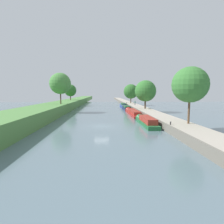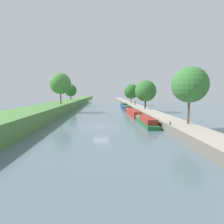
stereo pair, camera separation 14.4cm
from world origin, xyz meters
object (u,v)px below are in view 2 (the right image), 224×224
Objects in this scene: narrowboat_green at (146,121)px; mooring_bollard_far at (127,103)px; mooring_bollard_near at (170,123)px; narrowboat_red at (133,112)px; narrowboat_blue at (123,105)px; narrowboat_navy at (126,108)px; person_walking at (135,103)px.

mooring_bollard_far is (1.97, 44.85, 0.75)m from narrowboat_green.
narrowboat_red is at bearing 95.17° from mooring_bollard_near.
narrowboat_red is 29.88m from mooring_bollard_far.
mooring_bollard_far is (0.00, 51.59, 0.00)m from mooring_bollard_near.
narrowboat_blue reaches higher than narrowboat_red.
mooring_bollard_near reaches higher than narrowboat_navy.
narrowboat_green is 40.20m from narrowboat_blue.
narrowboat_green is 25.17× the size of mooring_bollard_near.
narrowboat_green is 15.05m from narrowboat_red.
narrowboat_blue is (0.15, 40.20, 0.02)m from narrowboat_green.
narrowboat_red is 25.15m from narrowboat_blue.
narrowboat_blue is at bearing 89.26° from narrowboat_navy.
narrowboat_navy is at bearing 89.95° from narrowboat_red.
person_walking is at bearing 78.71° from narrowboat_red.
narrowboat_green is at bearing -92.52° from mooring_bollard_far.
narrowboat_blue reaches higher than narrowboat_green.
narrowboat_blue is 22.93× the size of mooring_bollard_far.
narrowboat_blue is 6.22× the size of person_walking.
narrowboat_green is 44.90m from mooring_bollard_far.
narrowboat_green is 1.00× the size of narrowboat_navy.
person_walking is 10.18m from mooring_bollard_far.
mooring_bollard_near is (1.96, -36.18, 0.79)m from narrowboat_navy.
narrowboat_red is 14.39m from narrowboat_navy.
mooring_bollard_near is at bearing -87.78° from narrowboat_blue.
mooring_bollard_far is (1.97, 29.80, 0.82)m from narrowboat_red.
narrowboat_blue is 6.67m from person_walking.
narrowboat_green is 0.67× the size of narrowboat_red.
narrowboat_green is at bearing -96.48° from person_walking.
narrowboat_red is 1.64× the size of narrowboat_blue.
narrowboat_blue reaches higher than narrowboat_navy.
person_walking is at bearing 87.27° from mooring_bollard_near.
narrowboat_navy is at bearing 93.10° from mooring_bollard_near.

